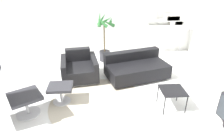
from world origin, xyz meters
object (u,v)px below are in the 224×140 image
Objects in this scene: couch_low at (136,69)px; side_table at (173,92)px; shelf_unit at (172,20)px; potted_plant at (105,41)px; ottoman at (61,90)px; armchair_red at (79,69)px.

couch_low is 1.39m from side_table.
couch_low is 3.58× the size of side_table.
potted_plant is at bearing -167.67° from shelf_unit.
side_table is at bearing -9.75° from ottoman.
shelf_unit reaches higher than ottoman.
shelf_unit is (3.09, 2.52, 0.78)m from ottoman.
side_table is (0.44, -1.31, 0.13)m from couch_low.
ottoman is 0.34× the size of potted_plant.
couch_low is at bearing 170.65° from armchair_red.
ottoman is 2.32m from potted_plant.
couch_low is 2.25m from shelf_unit.
ottoman is 1.96m from couch_low.
armchair_red is 2.12× the size of side_table.
couch_low reaches higher than ottoman.
armchair_red is at bearing 143.75° from side_table.
potted_plant reaches higher than couch_low.
ottoman is at bearing -140.79° from shelf_unit.
couch_low is at bearing 28.66° from ottoman.
side_table is 0.32× the size of potted_plant.
armchair_red is (0.31, 0.98, -0.03)m from ottoman.
side_table reaches higher than ottoman.
side_table is (2.16, -0.37, 0.08)m from ottoman.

